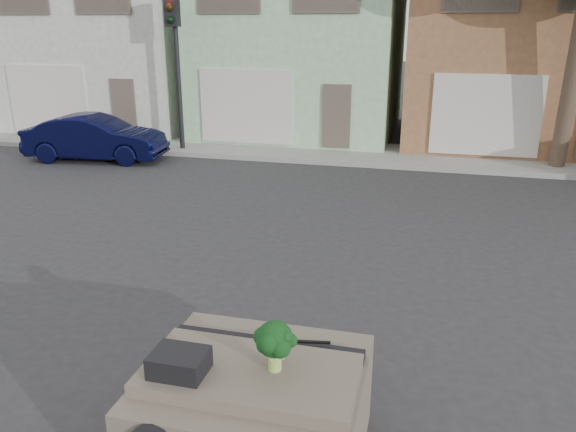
% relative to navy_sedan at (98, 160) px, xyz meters
% --- Properties ---
extents(ground_plane, '(120.00, 120.00, 0.00)m').
position_rel_navy_sedan_xyz_m(ground_plane, '(8.61, -7.92, 0.00)').
color(ground_plane, '#303033').
rests_on(ground_plane, ground).
extents(sidewalk, '(40.00, 3.00, 0.15)m').
position_rel_navy_sedan_xyz_m(sidewalk, '(8.61, 2.58, 0.07)').
color(sidewalk, gray).
rests_on(sidewalk, ground).
extents(townhouse_white, '(7.20, 8.20, 7.55)m').
position_rel_navy_sedan_xyz_m(townhouse_white, '(-2.39, 6.58, 3.77)').
color(townhouse_white, silver).
rests_on(townhouse_white, ground).
extents(townhouse_mint, '(7.20, 8.20, 7.55)m').
position_rel_navy_sedan_xyz_m(townhouse_mint, '(5.11, 6.58, 3.77)').
color(townhouse_mint, '#A4D2A2').
rests_on(townhouse_mint, ground).
extents(townhouse_tan, '(7.20, 8.20, 7.55)m').
position_rel_navy_sedan_xyz_m(townhouse_tan, '(12.61, 6.58, 3.77)').
color(townhouse_tan, '#94623F').
rests_on(townhouse_tan, ground).
extents(navy_sedan, '(4.39, 1.98, 1.40)m').
position_rel_navy_sedan_xyz_m(navy_sedan, '(0.00, 0.00, 0.00)').
color(navy_sedan, black).
rests_on(navy_sedan, ground).
extents(traffic_signal, '(0.40, 0.40, 5.10)m').
position_rel_navy_sedan_xyz_m(traffic_signal, '(2.11, 1.58, 2.55)').
color(traffic_signal, black).
rests_on(traffic_signal, ground).
extents(car_dashboard, '(2.00, 1.80, 1.12)m').
position_rel_navy_sedan_xyz_m(car_dashboard, '(8.61, -10.92, 0.56)').
color(car_dashboard, '#6A5E50').
rests_on(car_dashboard, ground).
extents(instrument_hump, '(0.48, 0.38, 0.20)m').
position_rel_navy_sedan_xyz_m(instrument_hump, '(8.03, -11.27, 1.22)').
color(instrument_hump, black).
rests_on(instrument_hump, car_dashboard).
extents(wiper_arm, '(0.69, 0.15, 0.02)m').
position_rel_navy_sedan_xyz_m(wiper_arm, '(8.89, -10.54, 1.13)').
color(wiper_arm, black).
rests_on(wiper_arm, car_dashboard).
extents(broccoli, '(0.55, 0.55, 0.48)m').
position_rel_navy_sedan_xyz_m(broccoli, '(8.83, -11.02, 1.36)').
color(broccoli, black).
rests_on(broccoli, car_dashboard).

